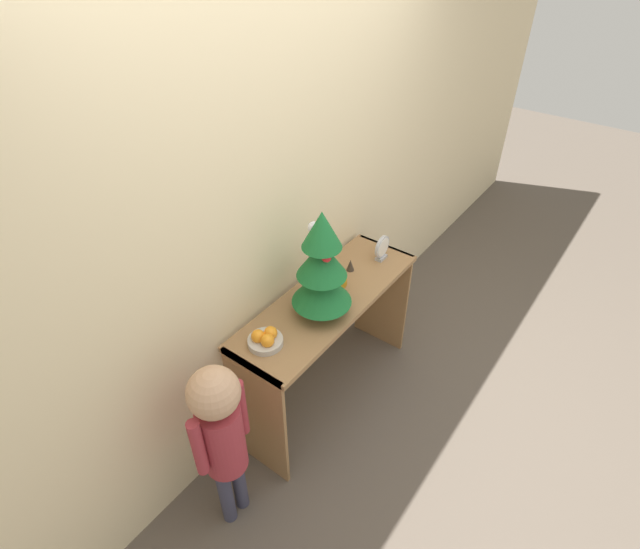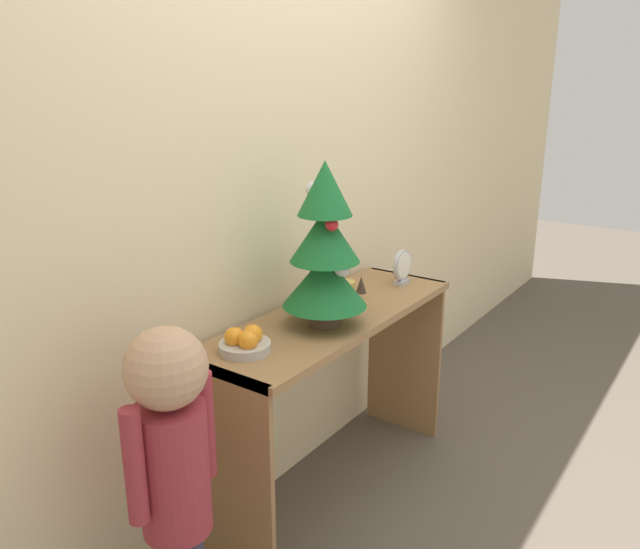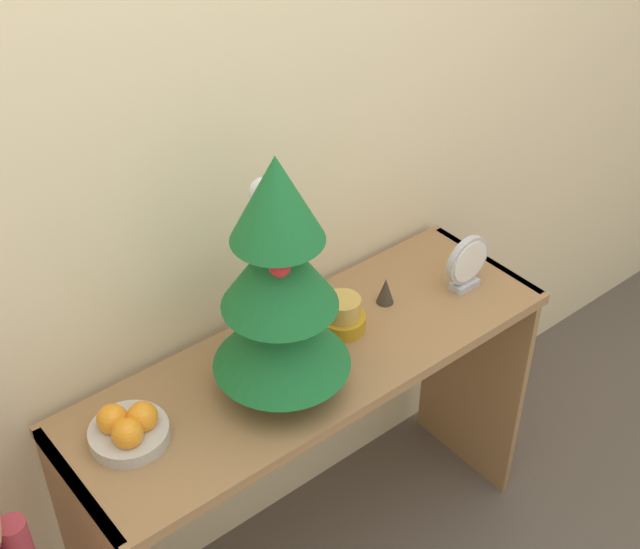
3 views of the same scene
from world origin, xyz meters
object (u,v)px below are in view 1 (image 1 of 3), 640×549
desk_clock (382,248)px  figurine (350,265)px  singing_bowl (337,278)px  child_figure (221,429)px  mini_tree (322,268)px  fruit_bowl (265,339)px

desk_clock → figurine: desk_clock is taller
singing_bowl → child_figure: (-1.03, -0.10, -0.15)m
mini_tree → figurine: mini_tree is taller
figurine → child_figure: child_figure is taller
fruit_bowl → child_figure: bearing=-165.6°
fruit_bowl → figurine: size_ratio=2.33×
figurine → desk_clock: bearing=-23.0°
figurine → child_figure: (-1.18, -0.12, -0.15)m
singing_bowl → desk_clock: 0.37m
desk_clock → child_figure: 1.40m
fruit_bowl → figurine: fruit_bowl is taller
mini_tree → child_figure: (-0.78, -0.03, -0.40)m
fruit_bowl → singing_bowl: 0.59m
mini_tree → fruit_bowl: mini_tree is taller
child_figure → singing_bowl: bearing=5.8°
desk_clock → child_figure: size_ratio=0.15×
desk_clock → child_figure: bearing=-178.8°
singing_bowl → child_figure: bearing=-174.2°
child_figure → figurine: bearing=5.6°
mini_tree → singing_bowl: (0.24, 0.07, -0.25)m
child_figure → mini_tree: bearing=2.3°
figurine → mini_tree: bearing=-168.1°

